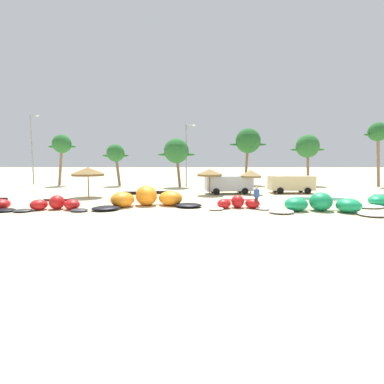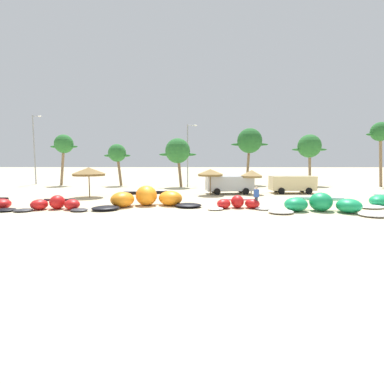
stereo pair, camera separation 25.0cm
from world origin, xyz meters
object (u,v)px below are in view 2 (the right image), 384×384
(lamppost_west, at_px, (35,147))
(palm_left, at_px, (117,154))
(person_near_kites, at_px, (256,198))
(palm_center_left, at_px, (250,141))
(parked_car_second, at_px, (228,183))
(palm_center_right, at_px, (309,147))
(kite_right_of_center, at_px, (322,205))
(palm_right_of_gap, at_px, (380,133))
(beach_umbrella_middle, at_px, (210,173))
(beach_umbrella_near_palms, at_px, (252,174))
(parked_van, at_px, (291,183))
(palm_leftmost, at_px, (64,145))
(lamppost_west_center, at_px, (188,151))
(kite_center, at_px, (238,203))
(beach_umbrella_near_van, at_px, (89,172))
(palm_left_of_gap, at_px, (178,151))
(kite_left, at_px, (56,204))
(kite_left_of_center, at_px, (147,199))

(lamppost_west, bearing_deg, palm_left, -9.50)
(person_near_kites, relative_size, palm_center_left, 0.20)
(parked_car_second, distance_m, palm_center_right, 17.05)
(kite_right_of_center, height_order, lamppost_west, lamppost_west)
(parked_car_second, bearing_deg, palm_right_of_gap, 23.41)
(kite_right_of_center, height_order, beach_umbrella_middle, beach_umbrella_middle)
(beach_umbrella_near_palms, xyz_separation_m, parked_van, (4.45, 1.13, -1.03))
(beach_umbrella_middle, bearing_deg, palm_left, 137.76)
(palm_leftmost, bearing_deg, lamppost_west, 162.37)
(parked_van, height_order, lamppost_west_center, lamppost_west_center)
(palm_leftmost, bearing_deg, palm_center_right, 0.81)
(kite_center, relative_size, palm_center_left, 0.60)
(kite_right_of_center, relative_size, lamppost_west_center, 0.87)
(beach_umbrella_middle, distance_m, lamppost_west, 28.53)
(person_near_kites, bearing_deg, palm_left, 127.63)
(parked_car_second, bearing_deg, palm_center_left, 71.41)
(beach_umbrella_near_van, relative_size, parked_car_second, 0.62)
(kite_right_of_center, height_order, palm_left_of_gap, palm_left_of_gap)
(kite_left, relative_size, parked_car_second, 1.05)
(lamppost_west, height_order, lamppost_west_center, lamppost_west)
(kite_left, height_order, palm_center_left, palm_center_left)
(palm_center_left, distance_m, palm_center_right, 8.23)
(kite_center, relative_size, beach_umbrella_near_palms, 1.92)
(person_near_kites, xyz_separation_m, palm_right_of_gap, (19.60, 18.93, 6.22))
(kite_left_of_center, bearing_deg, kite_right_of_center, -10.75)
(kite_right_of_center, height_order, palm_left, palm_left)
(lamppost_west_center, bearing_deg, kite_left_of_center, -96.72)
(beach_umbrella_middle, height_order, palm_center_left, palm_center_left)
(palm_right_of_gap, xyz_separation_m, lamppost_west_center, (-25.28, 3.23, -2.23))
(kite_right_of_center, distance_m, beach_umbrella_near_palms, 11.39)
(beach_umbrella_near_palms, relative_size, palm_left, 0.44)
(palm_center_right, xyz_separation_m, palm_right_of_gap, (8.41, -2.09, 1.63))
(kite_left_of_center, distance_m, lamppost_west_center, 21.67)
(parked_van, xyz_separation_m, parked_car_second, (-6.80, -0.73, 0.00))
(beach_umbrella_middle, xyz_separation_m, parked_car_second, (1.94, 1.24, -1.19))
(kite_right_of_center, distance_m, palm_center_left, 24.47)
(kite_right_of_center, xyz_separation_m, person_near_kites, (-4.23, 1.31, 0.32))
(kite_left, xyz_separation_m, palm_left_of_gap, (7.45, 18.90, 4.31))
(kite_right_of_center, distance_m, beach_umbrella_near_van, 20.69)
(parked_car_second, height_order, lamppost_west_center, lamppost_west_center)
(palm_left, bearing_deg, parked_van, -23.74)
(palm_right_of_gap, distance_m, lamppost_west, 47.74)
(palm_center_left, bearing_deg, palm_center_right, -10.04)
(palm_center_right, bearing_deg, lamppost_west, 178.40)
(kite_right_of_center, distance_m, palm_left_of_gap, 22.83)
(beach_umbrella_near_van, bearing_deg, palm_center_right, 28.71)
(beach_umbrella_middle, distance_m, palm_right_of_gap, 25.26)
(person_near_kites, bearing_deg, palm_left_of_gap, 110.95)
(palm_left_of_gap, bearing_deg, beach_umbrella_near_palms, -46.17)
(kite_left_of_center, relative_size, beach_umbrella_middle, 3.10)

